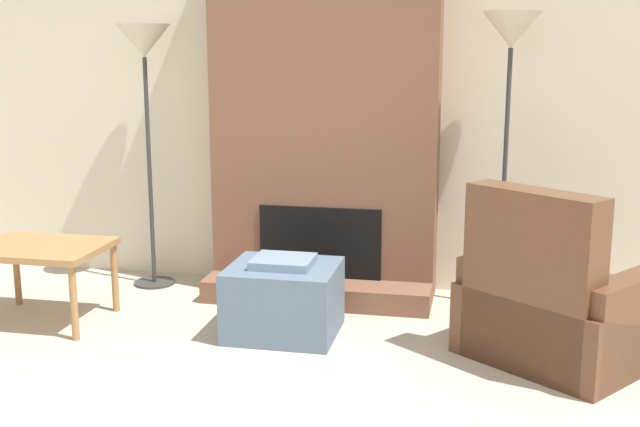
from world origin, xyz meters
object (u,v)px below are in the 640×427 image
object	(u,v)px
ottoman	(284,299)
floor_lamp_left	(145,58)
side_table	(41,254)
armchair	(555,309)
floor_lamp_right	(511,50)

from	to	relation	value
ottoman	floor_lamp_left	world-z (taller)	floor_lamp_left
side_table	armchair	bearing A→B (deg)	-0.07
floor_lamp_left	floor_lamp_right	distance (m)	2.45
armchair	side_table	distance (m)	3.09
ottoman	armchair	world-z (taller)	armchair
floor_lamp_right	ottoman	bearing A→B (deg)	-148.00
side_table	floor_lamp_left	size ratio (longest dim) A/B	0.43
armchair	side_table	xyz separation A→B (m)	(-3.09, 0.00, 0.14)
ottoman	floor_lamp_left	bearing A→B (deg)	145.90
armchair	floor_lamp_right	bearing A→B (deg)	-35.09
armchair	side_table	world-z (taller)	armchair
side_table	floor_lamp_left	world-z (taller)	floor_lamp_left
floor_lamp_right	side_table	bearing A→B (deg)	-162.53
armchair	floor_lamp_right	xyz separation A→B (m)	(-0.28, 0.89, 1.38)
armchair	floor_lamp_right	world-z (taller)	floor_lamp_right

